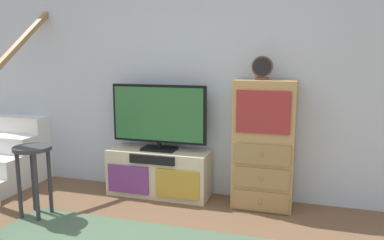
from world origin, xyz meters
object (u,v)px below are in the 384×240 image
Objects in this scene: desk_clock at (262,68)px; bar_stool_far at (33,164)px; media_console at (159,173)px; side_cabinet at (264,145)px; television at (159,116)px.

desk_clock is 0.33× the size of bar_stool_far.
desk_clock reaches higher than bar_stool_far.
media_console is 0.86× the size of side_cabinet.
bar_stool_far is at bearing -136.72° from media_console.
media_console is at bearing 179.74° from desk_clock.
side_cabinet is at bearing 23.15° from bar_stool_far.
bar_stool_far is (-2.00, -0.85, -0.13)m from side_cabinet.
television is at bearing 178.46° from desk_clock.
media_console is 1.26m from bar_stool_far.
side_cabinet is at bearing 0.53° from media_console.
desk_clock is at bearing 23.16° from bar_stool_far.
media_console is at bearing -90.00° from television.
media_console is 4.87× the size of desk_clock.
media_console is 1.16m from side_cabinet.
bar_stool_far is (-1.96, -0.84, -0.87)m from desk_clock.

